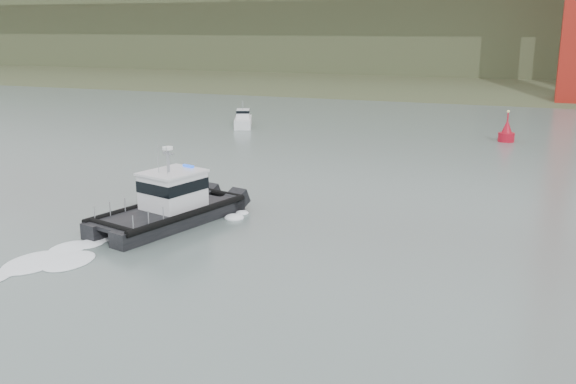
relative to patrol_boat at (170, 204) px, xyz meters
The scene contains 5 objects.
ground 8.88m from the patrol_boat, 54.28° to the right, with size 400.00×400.00×0.00m, color slate.
headlands 118.61m from the patrol_boat, 87.51° to the left, with size 500.00×105.36×27.12m.
patrol_boat is the anchor object (origin of this frame).
motorboat 36.02m from the patrol_boat, 108.08° to the left, with size 3.67×5.58×2.92m.
nav_buoy 38.40m from the patrol_boat, 64.26° to the left, with size 1.55×1.55×3.24m.
Camera 1 is at (13.56, -23.19, 10.96)m, focal length 40.00 mm.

